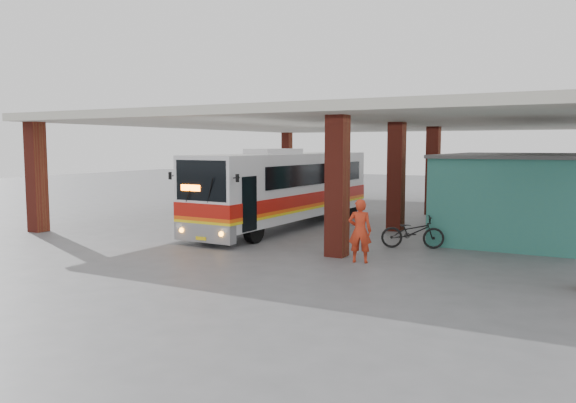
% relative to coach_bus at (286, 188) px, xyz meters
% --- Properties ---
extents(ground, '(90.00, 90.00, 0.00)m').
position_rel_coach_bus_xyz_m(ground, '(1.36, -1.72, -1.64)').
color(ground, '#515154').
rests_on(ground, ground).
extents(brick_columns, '(20.10, 21.60, 4.35)m').
position_rel_coach_bus_xyz_m(brick_columns, '(2.78, 3.28, 0.54)').
color(brick_columns, maroon).
rests_on(brick_columns, ground).
extents(canopy_roof, '(21.00, 23.00, 0.30)m').
position_rel_coach_bus_xyz_m(canopy_roof, '(1.86, 4.78, 2.86)').
color(canopy_roof, beige).
rests_on(canopy_roof, brick_columns).
extents(shop_building, '(5.20, 8.20, 3.11)m').
position_rel_coach_bus_xyz_m(shop_building, '(8.85, 2.28, -0.08)').
color(shop_building, '#2F7770').
rests_on(shop_building, ground).
extents(coach_bus, '(2.76, 11.40, 3.30)m').
position_rel_coach_bus_xyz_m(coach_bus, '(0.00, 0.00, 0.00)').
color(coach_bus, silver).
rests_on(coach_bus, ground).
extents(motorcycle, '(2.19, 1.41, 1.09)m').
position_rel_coach_bus_xyz_m(motorcycle, '(6.06, -2.26, -1.09)').
color(motorcycle, black).
rests_on(motorcycle, ground).
extents(pedestrian, '(0.77, 0.60, 1.88)m').
position_rel_coach_bus_xyz_m(pedestrian, '(5.33, -5.29, -0.70)').
color(pedestrian, red).
rests_on(pedestrian, ground).
extents(red_chair, '(0.41, 0.41, 0.74)m').
position_rel_coach_bus_xyz_m(red_chair, '(6.44, 4.38, -1.30)').
color(red_chair, '#B01221').
rests_on(red_chair, ground).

